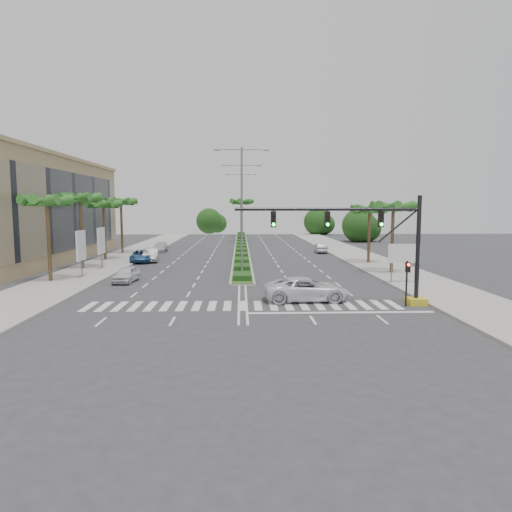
{
  "coord_description": "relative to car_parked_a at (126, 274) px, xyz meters",
  "views": [
    {
      "loc": [
        -0.12,
        -29.37,
        6.42
      ],
      "look_at": [
        0.96,
        2.62,
        3.0
      ],
      "focal_mm": 32.0,
      "sensor_mm": 36.0,
      "label": 1
    }
  ],
  "objects": [
    {
      "name": "ground",
      "position": [
        9.97,
        -9.8,
        -0.68
      ],
      "size": [
        160.0,
        160.0,
        0.0
      ],
      "primitive_type": "plane",
      "color": "#333335",
      "rests_on": "ground"
    },
    {
      "name": "footpath_right",
      "position": [
        25.17,
        10.2,
        -0.6
      ],
      "size": [
        6.0,
        120.0,
        0.15
      ],
      "primitive_type": "cube",
      "color": "gray",
      "rests_on": "ground"
    },
    {
      "name": "footpath_left",
      "position": [
        -5.23,
        10.2,
        -0.6
      ],
      "size": [
        6.0,
        120.0,
        0.15
      ],
      "primitive_type": "cube",
      "color": "gray",
      "rests_on": "ground"
    },
    {
      "name": "median",
      "position": [
        9.97,
        35.2,
        -0.58
      ],
      "size": [
        2.2,
        75.0,
        0.2
      ],
      "primitive_type": "cube",
      "color": "gray",
      "rests_on": "ground"
    },
    {
      "name": "median_grass",
      "position": [
        9.97,
        35.2,
        -0.46
      ],
      "size": [
        1.8,
        75.0,
        0.04
      ],
      "primitive_type": "cube",
      "color": "#2E551D",
      "rests_on": "median"
    },
    {
      "name": "building",
      "position": [
        -16.03,
        16.2,
        5.32
      ],
      "size": [
        12.0,
        36.0,
        12.0
      ],
      "primitive_type": "cube",
      "color": "tan",
      "rests_on": "ground"
    },
    {
      "name": "signal_gantry",
      "position": [
        19.24,
        -9.8,
        2.78
      ],
      "size": [
        12.6,
        1.2,
        7.2
      ],
      "color": "gold",
      "rests_on": "ground"
    },
    {
      "name": "pedestrian_signal",
      "position": [
        20.57,
        -10.47,
        1.36
      ],
      "size": [
        0.28,
        0.36,
        3.0
      ],
      "color": "black",
      "rests_on": "ground"
    },
    {
      "name": "direction_sign",
      "position": [
        23.47,
        -1.81,
        1.77
      ],
      "size": [
        2.7,
        0.11,
        3.4
      ],
      "color": "slate",
      "rests_on": "ground"
    },
    {
      "name": "billboard_near",
      "position": [
        -4.53,
        2.2,
        2.28
      ],
      "size": [
        0.18,
        2.1,
        4.35
      ],
      "color": "slate",
      "rests_on": "ground"
    },
    {
      "name": "billboard_far",
      "position": [
        -4.53,
        8.2,
        2.28
      ],
      "size": [
        0.18,
        2.1,
        4.35
      ],
      "color": "slate",
      "rests_on": "ground"
    },
    {
      "name": "palm_left_near",
      "position": [
        -6.53,
        0.2,
        6.01
      ],
      "size": [
        4.57,
        4.68,
        7.55
      ],
      "color": "brown",
      "rests_on": "ground"
    },
    {
      "name": "palm_left_mid",
      "position": [
        -6.53,
        8.2,
        6.4
      ],
      "size": [
        4.57,
        4.68,
        7.95
      ],
      "color": "brown",
      "rests_on": "ground"
    },
    {
      "name": "palm_left_far",
      "position": [
        -6.53,
        16.2,
        5.82
      ],
      "size": [
        4.57,
        4.68,
        7.35
      ],
      "color": "brown",
      "rests_on": "ground"
    },
    {
      "name": "palm_left_end",
      "position": [
        -6.53,
        24.2,
        6.2
      ],
      "size": [
        4.57,
        4.68,
        7.75
      ],
      "color": "brown",
      "rests_on": "ground"
    },
    {
      "name": "palm_right_near",
      "position": [
        24.47,
        4.2,
        5.53
      ],
      "size": [
        4.57,
        4.68,
        7.05
      ],
      "color": "brown",
      "rests_on": "ground"
    },
    {
      "name": "palm_right_far",
      "position": [
        24.47,
        12.2,
        5.24
      ],
      "size": [
        4.57,
        4.68,
        6.75
      ],
      "color": "brown",
      "rests_on": "ground"
    },
    {
      "name": "palm_median_a",
      "position": [
        9.97,
        45.2,
        6.49
      ],
      "size": [
        4.57,
        4.68,
        8.05
      ],
      "color": "brown",
      "rests_on": "ground"
    },
    {
      "name": "palm_median_b",
      "position": [
        9.97,
        60.2,
        6.49
      ],
      "size": [
        4.57,
        4.68,
        8.05
      ],
      "color": "brown",
      "rests_on": "ground"
    },
    {
      "name": "streetlight_near",
      "position": [
        9.97,
        4.2,
        6.13
      ],
      "size": [
        5.1,
        0.25,
        12.0
      ],
      "color": "slate",
      "rests_on": "ground"
    },
    {
      "name": "streetlight_mid",
      "position": [
        9.97,
        20.2,
        6.13
      ],
      "size": [
        5.1,
        0.25,
        12.0
      ],
      "color": "slate",
      "rests_on": "ground"
    },
    {
      "name": "streetlight_far",
      "position": [
        9.97,
        36.2,
        6.13
      ],
      "size": [
        5.1,
        0.25,
        12.0
      ],
      "color": "slate",
      "rests_on": "ground"
    },
    {
      "name": "car_parked_a",
      "position": [
        0.0,
        0.0,
        0.0
      ],
      "size": [
        1.91,
        4.1,
        1.36
      ],
      "primitive_type": "imported",
      "rotation": [
        0.0,
        0.0,
        -0.08
      ],
      "color": "silver",
      "rests_on": "ground"
    },
    {
      "name": "car_parked_b",
      "position": [
        -0.83,
        15.16,
        0.12
      ],
      "size": [
        2.3,
        5.01,
        1.59
      ],
      "primitive_type": "imported",
      "rotation": [
        0.0,
        0.0,
        0.13
      ],
      "color": "#AFAFB4",
      "rests_on": "ground"
    },
    {
      "name": "car_parked_c",
      "position": [
        -1.83,
        14.49,
        0.04
      ],
      "size": [
        3.06,
        5.45,
        1.44
      ],
      "primitive_type": "imported",
      "rotation": [
        0.0,
        0.0,
        0.13
      ],
      "color": "#2D598B",
      "rests_on": "ground"
    },
    {
      "name": "car_parked_d",
      "position": [
        -1.83,
        27.07,
        -0.03
      ],
      "size": [
        1.86,
        4.51,
        1.31
      ],
      "primitive_type": "imported",
      "rotation": [
        0.0,
        0.0,
        -0.01
      ],
      "color": "silver",
      "rests_on": "ground"
    },
    {
      "name": "car_crossing",
      "position": [
        14.39,
        -8.35,
        0.14
      ],
      "size": [
        5.99,
        2.96,
        1.63
      ],
      "primitive_type": "imported",
      "rotation": [
        0.0,
        0.0,
        1.61
      ],
      "color": "silver",
      "rests_on": "ground"
    },
    {
      "name": "car_right",
      "position": [
        21.24,
        24.91,
        0.01
      ],
      "size": [
        1.61,
        4.21,
        1.37
      ],
      "primitive_type": "imported",
      "rotation": [
        0.0,
        0.0,
        3.1
      ],
      "color": "#A9AAAE",
      "rests_on": "ground"
    }
  ]
}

